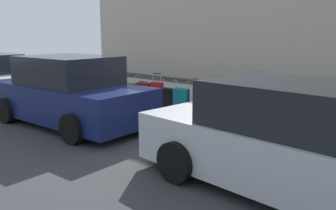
{
  "coord_description": "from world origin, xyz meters",
  "views": [
    {
      "loc": [
        -5.75,
        6.24,
        2.21
      ],
      "look_at": [
        -0.44,
        0.32,
        0.58
      ],
      "focal_mm": 36.99,
      "sensor_mm": 36.0,
      "label": 1
    }
  ],
  "objects_px": {
    "suitcase_olive_4": "(232,108)",
    "suitcase_black_8": "(169,98)",
    "suitcase_red_2": "(275,114)",
    "parked_car_navy_1": "(70,93)",
    "fire_hydrant": "(116,87)",
    "suitcase_teal_0": "(323,119)",
    "suitcase_silver_6": "(198,102)",
    "suitcase_olive_11": "(132,93)",
    "suitcase_black_1": "(298,121)",
    "suitcase_maroon_10": "(144,94)",
    "suitcase_teal_7": "(182,100)",
    "suitcase_red_9": "(157,94)",
    "parked_car_silver_0": "(298,142)",
    "suitcase_navy_5": "(212,105)",
    "bollard_post": "(100,87)",
    "suitcase_maroon_3": "(252,111)"
  },
  "relations": [
    {
      "from": "suitcase_olive_4",
      "to": "suitcase_black_8",
      "type": "xyz_separation_m",
      "value": [
        2.08,
        -0.07,
        -0.04
      ]
    },
    {
      "from": "suitcase_red_2",
      "to": "parked_car_navy_1",
      "type": "height_order",
      "value": "parked_car_navy_1"
    },
    {
      "from": "fire_hydrant",
      "to": "suitcase_teal_0",
      "type": "bearing_deg",
      "value": -179.46
    },
    {
      "from": "suitcase_silver_6",
      "to": "suitcase_olive_11",
      "type": "relative_size",
      "value": 1.13
    },
    {
      "from": "suitcase_black_1",
      "to": "suitcase_maroon_10",
      "type": "distance_m",
      "value": 4.63
    },
    {
      "from": "suitcase_teal_7",
      "to": "suitcase_red_9",
      "type": "distance_m",
      "value": 1.0
    },
    {
      "from": "suitcase_olive_4",
      "to": "parked_car_silver_0",
      "type": "height_order",
      "value": "parked_car_silver_0"
    },
    {
      "from": "suitcase_navy_5",
      "to": "bollard_post",
      "type": "height_order",
      "value": "suitcase_navy_5"
    },
    {
      "from": "suitcase_navy_5",
      "to": "suitcase_teal_7",
      "type": "distance_m",
      "value": 1.01
    },
    {
      "from": "bollard_post",
      "to": "suitcase_red_9",
      "type": "bearing_deg",
      "value": -175.23
    },
    {
      "from": "parked_car_silver_0",
      "to": "suitcase_silver_6",
      "type": "bearing_deg",
      "value": -34.58
    },
    {
      "from": "suitcase_black_1",
      "to": "fire_hydrant",
      "type": "height_order",
      "value": "suitcase_black_1"
    },
    {
      "from": "suitcase_maroon_3",
      "to": "bollard_post",
      "type": "xyz_separation_m",
      "value": [
        5.54,
        0.09,
        0.02
      ]
    },
    {
      "from": "suitcase_olive_11",
      "to": "parked_car_silver_0",
      "type": "xyz_separation_m",
      "value": [
        -6.1,
        2.41,
        0.3
      ]
    },
    {
      "from": "suitcase_maroon_3",
      "to": "suitcase_black_8",
      "type": "height_order",
      "value": "suitcase_maroon_3"
    },
    {
      "from": "parked_car_navy_1",
      "to": "suitcase_red_2",
      "type": "bearing_deg",
      "value": -149.78
    },
    {
      "from": "suitcase_silver_6",
      "to": "suitcase_olive_11",
      "type": "bearing_deg",
      "value": 1.92
    },
    {
      "from": "suitcase_navy_5",
      "to": "bollard_post",
      "type": "distance_m",
      "value": 4.42
    },
    {
      "from": "suitcase_maroon_3",
      "to": "suitcase_teal_7",
      "type": "height_order",
      "value": "suitcase_maroon_3"
    },
    {
      "from": "suitcase_olive_4",
      "to": "fire_hydrant",
      "type": "xyz_separation_m",
      "value": [
        4.32,
        -0.02,
        0.05
      ]
    },
    {
      "from": "suitcase_silver_6",
      "to": "suitcase_teal_7",
      "type": "distance_m",
      "value": 0.51
    },
    {
      "from": "parked_car_silver_0",
      "to": "bollard_post",
      "type": "bearing_deg",
      "value": -17.07
    },
    {
      "from": "suitcase_silver_6",
      "to": "suitcase_maroon_10",
      "type": "relative_size",
      "value": 1.34
    },
    {
      "from": "parked_car_navy_1",
      "to": "suitcase_black_8",
      "type": "bearing_deg",
      "value": -112.49
    },
    {
      "from": "suitcase_black_8",
      "to": "bollard_post",
      "type": "bearing_deg",
      "value": 3.97
    },
    {
      "from": "suitcase_black_1",
      "to": "suitcase_red_2",
      "type": "height_order",
      "value": "suitcase_red_2"
    },
    {
      "from": "suitcase_black_8",
      "to": "bollard_post",
      "type": "distance_m",
      "value": 2.89
    },
    {
      "from": "suitcase_silver_6",
      "to": "suitcase_black_8",
      "type": "height_order",
      "value": "suitcase_silver_6"
    },
    {
      "from": "suitcase_black_8",
      "to": "suitcase_maroon_10",
      "type": "relative_size",
      "value": 1.23
    },
    {
      "from": "suitcase_navy_5",
      "to": "suitcase_black_1",
      "type": "bearing_deg",
      "value": -178.04
    },
    {
      "from": "suitcase_olive_11",
      "to": "parked_car_navy_1",
      "type": "relative_size",
      "value": 0.19
    },
    {
      "from": "suitcase_maroon_10",
      "to": "suitcase_olive_11",
      "type": "distance_m",
      "value": 0.49
    },
    {
      "from": "suitcase_red_2",
      "to": "suitcase_teal_7",
      "type": "distance_m",
      "value": 2.65
    },
    {
      "from": "suitcase_navy_5",
      "to": "suitcase_olive_11",
      "type": "distance_m",
      "value": 2.98
    },
    {
      "from": "suitcase_silver_6",
      "to": "parked_car_navy_1",
      "type": "distance_m",
      "value": 3.25
    },
    {
      "from": "suitcase_maroon_10",
      "to": "suitcase_black_1",
      "type": "bearing_deg",
      "value": -179.54
    },
    {
      "from": "suitcase_teal_7",
      "to": "fire_hydrant",
      "type": "distance_m",
      "value": 2.77
    },
    {
      "from": "suitcase_red_2",
      "to": "suitcase_maroon_10",
      "type": "xyz_separation_m",
      "value": [
        4.14,
        -0.0,
        -0.02
      ]
    },
    {
      "from": "suitcase_black_8",
      "to": "suitcase_red_9",
      "type": "bearing_deg",
      "value": -0.12
    },
    {
      "from": "suitcase_black_1",
      "to": "suitcase_black_8",
      "type": "relative_size",
      "value": 0.89
    },
    {
      "from": "fire_hydrant",
      "to": "suitcase_silver_6",
      "type": "bearing_deg",
      "value": -179.49
    },
    {
      "from": "suitcase_silver_6",
      "to": "parked_car_navy_1",
      "type": "bearing_deg",
      "value": 50.26
    },
    {
      "from": "suitcase_maroon_10",
      "to": "parked_car_navy_1",
      "type": "height_order",
      "value": "parked_car_navy_1"
    },
    {
      "from": "suitcase_red_9",
      "to": "fire_hydrant",
      "type": "relative_size",
      "value": 1.32
    },
    {
      "from": "suitcase_navy_5",
      "to": "suitcase_olive_11",
      "type": "relative_size",
      "value": 1.18
    },
    {
      "from": "suitcase_teal_0",
      "to": "suitcase_black_1",
      "type": "relative_size",
      "value": 1.26
    },
    {
      "from": "suitcase_black_1",
      "to": "suitcase_navy_5",
      "type": "height_order",
      "value": "suitcase_navy_5"
    },
    {
      "from": "parked_car_silver_0",
      "to": "suitcase_red_2",
      "type": "bearing_deg",
      "value": -59.08
    },
    {
      "from": "suitcase_navy_5",
      "to": "suitcase_silver_6",
      "type": "bearing_deg",
      "value": -7.72
    },
    {
      "from": "suitcase_teal_7",
      "to": "suitcase_red_2",
      "type": "bearing_deg",
      "value": 179.89
    }
  ]
}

